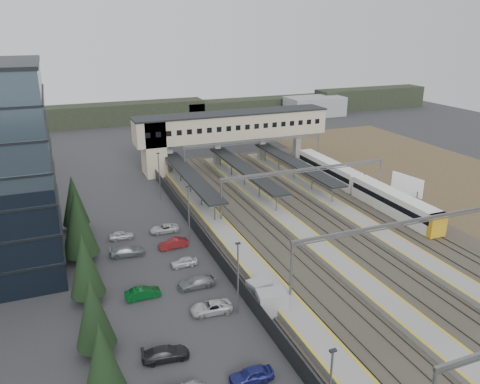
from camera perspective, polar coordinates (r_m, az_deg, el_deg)
name	(u,v)px	position (r m, az deg, el deg)	size (l,w,h in m)	color
ground	(275,264)	(58.69, 4.23, -8.81)	(220.00, 220.00, 0.00)	#2B2B2D
conifer_row	(88,279)	(48.26, -18.07, -10.05)	(4.42, 49.82, 9.50)	black
car_park	(188,317)	(48.35, -6.36, -14.94)	(10.55, 44.53, 1.29)	#97979B
lampposts	(209,239)	(55.07, -3.79, -5.75)	(0.50, 53.25, 8.07)	slate
fence	(212,249)	(60.16, -3.47, -6.95)	(0.08, 90.00, 2.00)	#26282B
relay_cabin_near	(272,303)	(49.20, 3.87, -13.30)	(3.27, 2.63, 2.46)	gray
relay_cabin_far	(259,290)	(51.56, 2.35, -11.80)	(2.66, 2.36, 2.12)	gray
rail_corridor	(319,235)	(66.56, 9.64, -5.14)	(34.00, 90.00, 0.92)	#3B382D
canopies	(245,169)	(82.64, 0.56, 2.85)	(23.10, 30.00, 3.28)	black
footbridge	(220,129)	(95.46, -2.47, 7.65)	(40.40, 6.40, 11.20)	#C3B095
gantries	(347,199)	(64.21, 12.89, -0.80)	(28.40, 62.28, 7.17)	slate
train	(359,185)	(82.71, 14.28, 0.79)	(2.71, 37.69, 3.41)	white
billboard	(407,186)	(80.02, 19.67, 0.74)	(1.28, 5.99, 5.17)	slate
treeline_far	(215,109)	(148.24, -3.02, 10.07)	(170.00, 19.00, 7.00)	black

